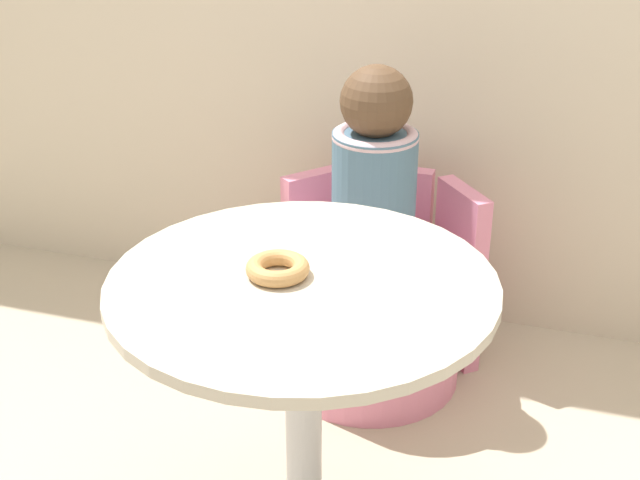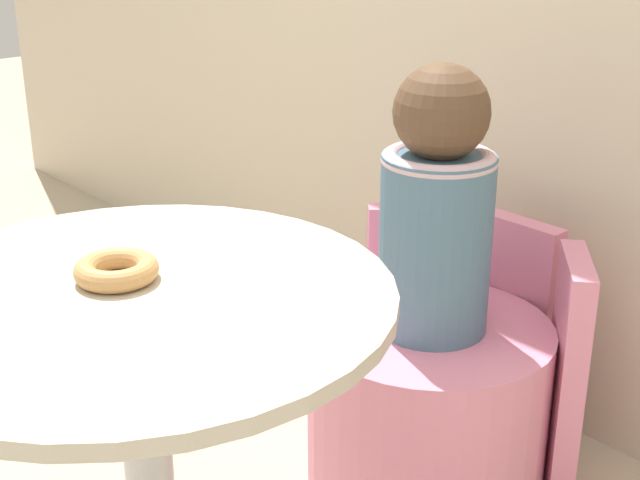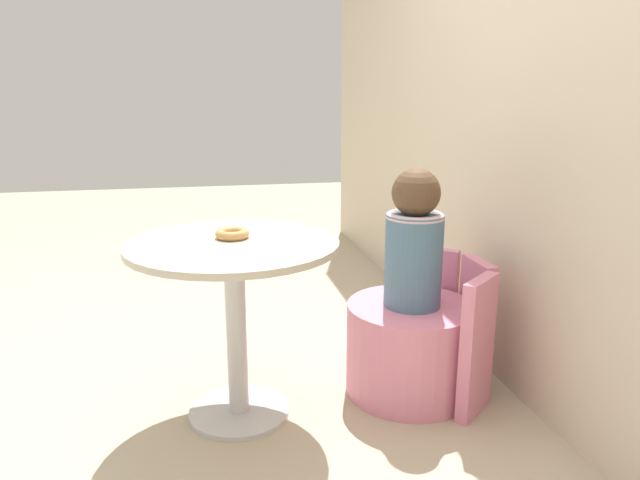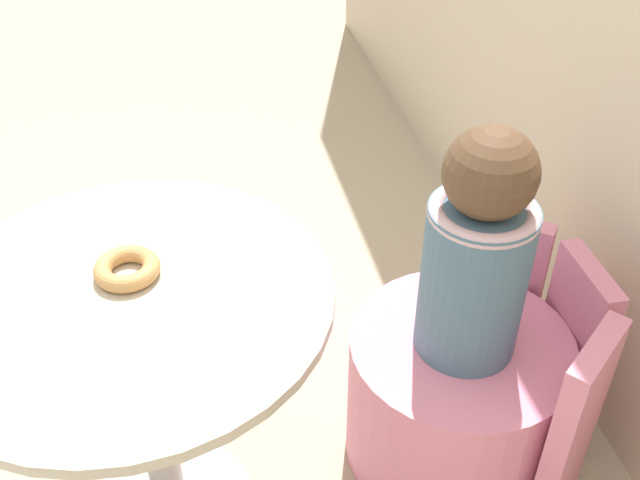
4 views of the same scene
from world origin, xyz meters
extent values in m
cylinder|color=silver|center=(-0.10, -0.03, 0.34)|extent=(0.08, 0.08, 0.65)
cylinder|color=beige|center=(-0.10, -0.03, 0.68)|extent=(0.77, 0.77, 0.02)
cylinder|color=pink|center=(-0.13, 0.68, 0.19)|extent=(0.52, 0.52, 0.38)
cube|color=pink|center=(-0.13, 0.97, 0.28)|extent=(0.22, 0.05, 0.55)
cube|color=pink|center=(0.09, 0.86, 0.28)|extent=(0.18, 0.20, 0.55)
cube|color=pink|center=(-0.35, 0.86, 0.28)|extent=(0.18, 0.20, 0.55)
cylinder|color=slate|center=(-0.13, 0.68, 0.57)|extent=(0.23, 0.23, 0.37)
torus|color=beige|center=(-0.13, 0.68, 0.75)|extent=(0.23, 0.23, 0.04)
sphere|color=brown|center=(-0.13, 0.68, 0.84)|extent=(0.19, 0.19, 0.19)
torus|color=tan|center=(-0.15, -0.03, 0.71)|extent=(0.13, 0.13, 0.03)
camera|label=1|loc=(0.39, -1.47, 1.52)|focal=50.00mm
camera|label=2|loc=(0.96, -0.62, 1.24)|focal=50.00mm
camera|label=3|loc=(1.92, -0.14, 1.20)|focal=32.00mm
camera|label=4|loc=(0.99, 0.10, 1.62)|focal=42.00mm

